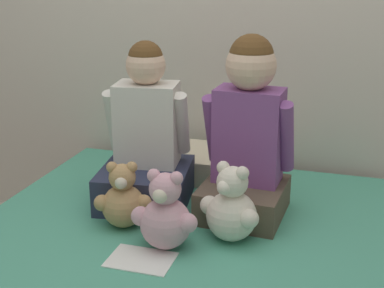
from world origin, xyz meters
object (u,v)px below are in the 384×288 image
(teddy_bear_held_by_right_child, at_px, (231,208))
(sign_card, at_px, (141,260))
(teddy_bear_held_by_left_child, at_px, (123,200))
(child_on_left, at_px, (146,143))
(teddy_bear_between_children, at_px, (165,216))
(pillow_at_headboard, at_px, (218,165))
(child_on_right, at_px, (248,137))

(teddy_bear_held_by_right_child, distance_m, sign_card, 0.35)
(teddy_bear_held_by_left_child, bearing_deg, child_on_left, 73.50)
(teddy_bear_held_by_left_child, bearing_deg, teddy_bear_between_children, -44.59)
(child_on_left, relative_size, pillow_at_headboard, 1.25)
(pillow_at_headboard, bearing_deg, sign_card, -94.23)
(child_on_left, distance_m, sign_card, 0.53)
(teddy_bear_held_by_left_child, xyz_separation_m, sign_card, (0.15, -0.21, -0.10))
(teddy_bear_between_children, bearing_deg, child_on_left, 121.03)
(child_on_left, relative_size, sign_card, 3.02)
(teddy_bear_between_children, distance_m, pillow_at_headboard, 0.67)
(child_on_left, height_order, teddy_bear_held_by_right_child, child_on_left)
(child_on_right, distance_m, teddy_bear_held_by_left_child, 0.51)
(sign_card, bearing_deg, teddy_bear_between_children, 65.87)
(child_on_right, height_order, sign_card, child_on_right)
(child_on_left, relative_size, teddy_bear_held_by_right_child, 2.29)
(teddy_bear_held_by_right_child, bearing_deg, pillow_at_headboard, 131.49)
(child_on_right, bearing_deg, pillow_at_headboard, 124.00)
(child_on_right, xyz_separation_m, teddy_bear_held_by_left_child, (-0.40, -0.25, -0.20))
(child_on_left, xyz_separation_m, pillow_at_headboard, (0.21, 0.32, -0.18))
(teddy_bear_between_children, relative_size, sign_card, 1.31)
(pillow_at_headboard, bearing_deg, teddy_bear_held_by_right_child, -71.37)
(child_on_right, height_order, teddy_bear_held_by_left_child, child_on_right)
(child_on_right, xyz_separation_m, sign_card, (-0.25, -0.46, -0.30))
(child_on_right, bearing_deg, teddy_bear_held_by_left_child, -144.28)
(teddy_bear_between_children, xyz_separation_m, sign_card, (-0.05, -0.11, -0.11))
(teddy_bear_held_by_right_child, bearing_deg, child_on_left, 172.66)
(child_on_left, bearing_deg, child_on_right, -7.57)
(teddy_bear_held_by_right_child, height_order, sign_card, teddy_bear_held_by_right_child)
(teddy_bear_held_by_left_child, bearing_deg, child_on_right, 14.94)
(child_on_left, relative_size, teddy_bear_held_by_left_child, 2.56)
(teddy_bear_between_children, distance_m, sign_card, 0.16)
(child_on_right, height_order, teddy_bear_held_by_right_child, child_on_right)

